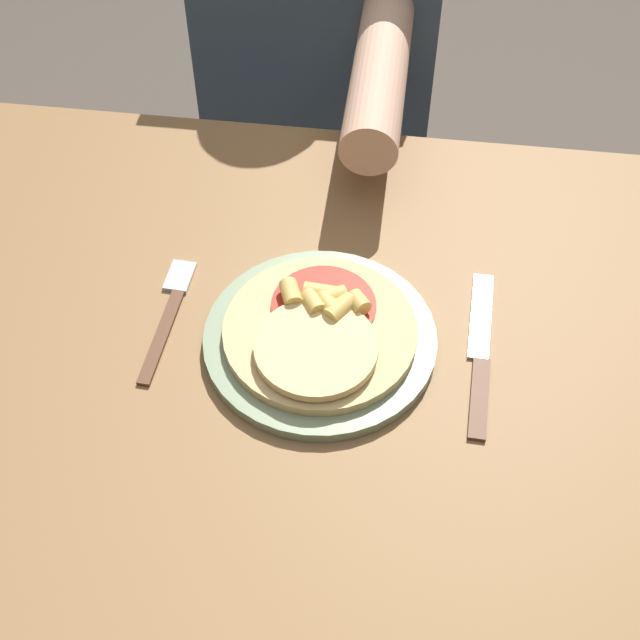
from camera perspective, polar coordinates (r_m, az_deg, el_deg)
name	(u,v)px	position (r m, az deg, el deg)	size (l,w,h in m)	color
ground_plane	(309,632)	(1.63, -0.73, -19.33)	(8.00, 8.00, 0.00)	brown
dining_table	(303,428)	(1.04, -1.09, -6.94)	(1.20, 0.78, 0.77)	olive
plate	(320,340)	(0.95, 0.00, -1.26)	(0.25, 0.25, 0.01)	gray
pizza	(320,331)	(0.93, -0.01, -0.69)	(0.21, 0.21, 0.04)	#DBBC7A
fork	(169,311)	(0.99, -9.62, 0.57)	(0.03, 0.18, 0.00)	brown
knife	(480,355)	(0.96, 10.21, -2.22)	(0.03, 0.22, 0.00)	brown
person_diner	(322,74)	(1.48, 0.12, 15.47)	(0.36, 0.52, 1.16)	#2D2D38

